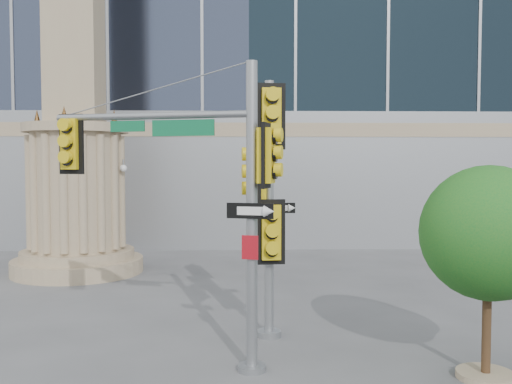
{
  "coord_description": "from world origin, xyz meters",
  "views": [
    {
      "loc": [
        -0.51,
        -10.65,
        3.8
      ],
      "look_at": [
        -0.09,
        2.0,
        3.14
      ],
      "focal_mm": 40.0,
      "sensor_mm": 36.0,
      "label": 1
    }
  ],
  "objects": [
    {
      "name": "secondary_signal_pole",
      "position": [
        0.13,
        1.45,
        3.25
      ],
      "size": [
        0.98,
        0.72,
        5.54
      ],
      "rotation": [
        0.0,
        0.0,
        0.08
      ],
      "color": "slate",
      "rests_on": "ground"
    },
    {
      "name": "main_signal_pole",
      "position": [
        -1.22,
        -0.17,
        3.47
      ],
      "size": [
        4.23,
        1.6,
        5.6
      ],
      "rotation": [
        0.0,
        0.0,
        -0.29
      ],
      "color": "slate",
      "rests_on": "ground"
    },
    {
      "name": "ground",
      "position": [
        0.0,
        0.0,
        0.0
      ],
      "size": [
        120.0,
        120.0,
        0.0
      ],
      "primitive_type": "plane",
      "color": "#545456",
      "rests_on": "ground"
    },
    {
      "name": "monument",
      "position": [
        -6.0,
        9.0,
        5.52
      ],
      "size": [
        4.4,
        4.4,
        16.6
      ],
      "color": "tan",
      "rests_on": "ground"
    },
    {
      "name": "street_tree",
      "position": [
        3.9,
        -0.94,
        2.47
      ],
      "size": [
        2.41,
        2.36,
        3.76
      ],
      "color": "tan",
      "rests_on": "ground"
    }
  ]
}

